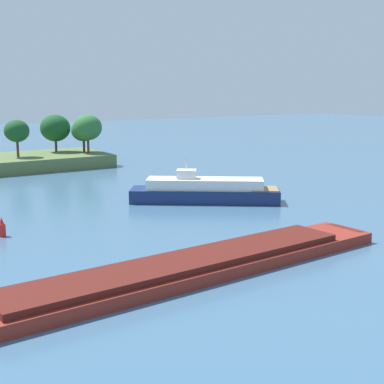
{
  "coord_description": "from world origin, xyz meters",
  "views": [
    {
      "loc": [
        -39.35,
        -24.45,
        13.9
      ],
      "look_at": [
        -1.95,
        31.66,
        1.2
      ],
      "focal_mm": 51.26,
      "sensor_mm": 36.0,
      "label": 1
    }
  ],
  "objects_px": {
    "cargo_barge": "(158,274)",
    "small_motorboat": "(200,185)",
    "white_riverboat": "(205,191)",
    "channel_buoy_red": "(2,228)"
  },
  "relations": [
    {
      "from": "cargo_barge",
      "to": "small_motorboat",
      "type": "distance_m",
      "value": 40.97
    },
    {
      "from": "cargo_barge",
      "to": "white_riverboat",
      "type": "xyz_separation_m",
      "value": [
        19.65,
        22.12,
        0.6
      ]
    },
    {
      "from": "cargo_barge",
      "to": "small_motorboat",
      "type": "relative_size",
      "value": 8.03
    },
    {
      "from": "small_motorboat",
      "to": "channel_buoy_red",
      "type": "relative_size",
      "value": 2.72
    },
    {
      "from": "cargo_barge",
      "to": "white_riverboat",
      "type": "relative_size",
      "value": 2.4
    },
    {
      "from": "white_riverboat",
      "to": "channel_buoy_red",
      "type": "relative_size",
      "value": 9.09
    },
    {
      "from": "cargo_barge",
      "to": "white_riverboat",
      "type": "height_order",
      "value": "cargo_barge"
    },
    {
      "from": "white_riverboat",
      "to": "small_motorboat",
      "type": "bearing_deg",
      "value": 58.88
    },
    {
      "from": "cargo_barge",
      "to": "channel_buoy_red",
      "type": "height_order",
      "value": "cargo_barge"
    },
    {
      "from": "small_motorboat",
      "to": "white_riverboat",
      "type": "distance_m",
      "value": 11.58
    }
  ]
}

